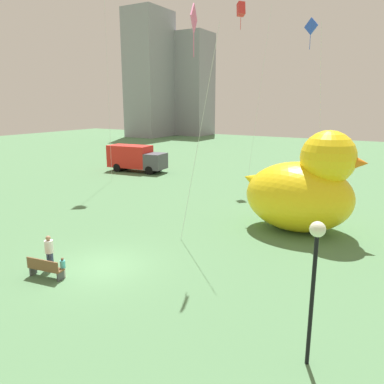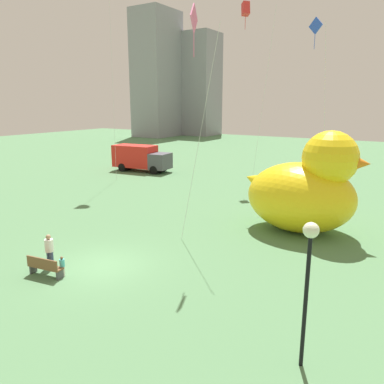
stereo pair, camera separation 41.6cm
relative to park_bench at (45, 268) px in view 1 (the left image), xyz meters
The scene contains 11 objects.
ground_plane 2.60m from the park_bench, 57.90° to the left, with size 140.00×140.00×0.00m, color #517F53.
park_bench is the anchor object (origin of this frame).
person_adult 1.05m from the park_bench, 127.73° to the left, with size 0.39×0.39×1.60m.
person_child 0.77m from the park_bench, 35.60° to the left, with size 0.22×0.22×0.92m.
giant_inflatable_duck 14.51m from the park_bench, 56.69° to the left, with size 7.24×4.64×6.00m.
lamppost 11.58m from the park_bench, ahead, with size 0.44×0.44×4.37m.
box_truck 26.13m from the park_bench, 120.30° to the left, with size 6.73×3.00×2.85m.
city_skyline 63.31m from the park_bench, 98.88° to the left, with size 87.31×16.72×26.58m.
kite_red 27.72m from the park_bench, 93.38° to the left, with size 3.36×3.39×16.08m.
kite_blue 25.42m from the park_bench, 76.24° to the left, with size 1.98×2.46×13.82m.
kite_pink 12.65m from the park_bench, 59.37° to the left, with size 1.98×1.87×11.87m.
Camera 1 is at (11.88, -11.91, 7.47)m, focal length 35.26 mm.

